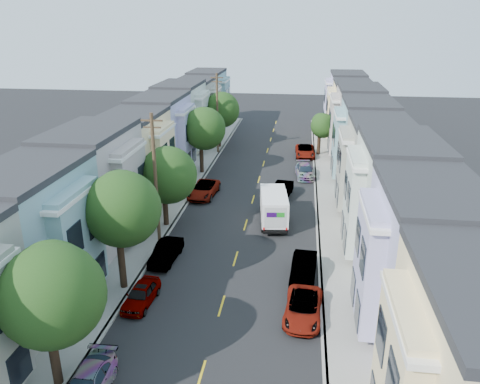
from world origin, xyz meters
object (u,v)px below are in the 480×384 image
object	(u,v)px
tree_b	(121,209)
parked_right_c	(305,171)
utility_pole_far	(217,114)
parked_right_a	(303,308)
parked_left_d	(204,190)
tree_d	(203,129)
tree_e	(221,110)
parked_right_d	(305,151)
tree_c	(167,175)
parked_left_c	(166,252)
fedex_truck	(274,206)
tree_a	(50,296)
parked_left_b	(141,295)
lead_sedan	(282,190)
tree_far_r	(322,126)
utility_pole_near	(156,179)
parked_right_b	(304,269)

from	to	relation	value
tree_b	parked_right_c	size ratio (longest dim) A/B	1.76
utility_pole_far	parked_right_a	size ratio (longest dim) A/B	2.20
parked_left_d	parked_right_c	bearing A→B (deg)	41.22
tree_d	parked_right_a	world-z (taller)	tree_d
tree_e	parked_left_d	xyz separation A→B (m)	(1.40, -18.52, -4.40)
parked_right_d	tree_c	bearing A→B (deg)	-118.75
parked_left_c	parked_right_c	world-z (taller)	parked_right_c
fedex_truck	parked_left_c	bearing A→B (deg)	-139.59
tree_a	parked_right_a	bearing A→B (deg)	31.79
tree_b	parked_left_b	bearing A→B (deg)	-47.58
tree_a	lead_sedan	world-z (taller)	tree_a
fedex_truck	parked_left_c	distance (m)	10.60
tree_a	tree_b	bearing A→B (deg)	90.00
tree_far_r	utility_pole_near	xyz separation A→B (m)	(-13.19, -26.73, 1.37)
tree_a	tree_e	distance (m)	44.20
parked_left_c	parked_right_a	bearing A→B (deg)	-26.29
tree_a	parked_right_b	size ratio (longest dim) A/B	1.65
lead_sedan	fedex_truck	bearing A→B (deg)	-85.18
parked_left_c	parked_right_c	distance (m)	22.72
tree_a	tree_far_r	xyz separation A→B (m)	(13.20, 42.18, -1.19)
tree_a	tree_d	xyz separation A→B (m)	(-0.00, 32.85, 0.15)
parked_left_d	parked_right_a	xyz separation A→B (m)	(9.80, -18.74, -0.08)
fedex_truck	parked_right_b	bearing A→B (deg)	-80.50
parked_right_a	parked_left_c	bearing A→B (deg)	154.08
lead_sedan	parked_right_d	bearing A→B (deg)	90.54
parked_right_b	fedex_truck	bearing A→B (deg)	110.08
parked_left_b	parked_right_c	size ratio (longest dim) A/B	0.86
tree_c	tree_far_r	distance (m)	27.18
tree_c	tree_e	world-z (taller)	tree_e
tree_d	parked_left_d	bearing A→B (deg)	-78.93
parked_right_c	parked_right_d	bearing A→B (deg)	84.03
utility_pole_far	parked_left_d	bearing A→B (deg)	-84.93
tree_far_r	fedex_truck	size ratio (longest dim) A/B	0.95
parked_left_d	parked_right_a	world-z (taller)	parked_left_d
tree_b	utility_pole_far	xyz separation A→B (m)	(0.00, 32.86, -0.41)
utility_pole_far	parked_left_b	size ratio (longest dim) A/B	2.57
parked_left_c	lead_sedan	bearing A→B (deg)	64.84
tree_b	parked_left_b	xyz separation A→B (m)	(1.40, -1.53, -4.93)
tree_d	fedex_truck	bearing A→B (deg)	-55.65
tree_far_r	utility_pole_near	size ratio (longest dim) A/B	0.54
tree_a	utility_pole_near	size ratio (longest dim) A/B	0.73
utility_pole_near	utility_pole_far	bearing A→B (deg)	90.00
tree_a	lead_sedan	distance (m)	28.41
tree_b	parked_right_c	world-z (taller)	tree_b
tree_d	parked_right_b	bearing A→B (deg)	-62.57
lead_sedan	tree_b	bearing A→B (deg)	-107.83
parked_left_d	tree_far_r	bearing A→B (deg)	58.81
tree_b	tree_far_r	world-z (taller)	tree_b
tree_d	parked_left_b	bearing A→B (deg)	-86.89
parked_left_c	parked_right_c	xyz separation A→B (m)	(9.80, 20.50, 0.00)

